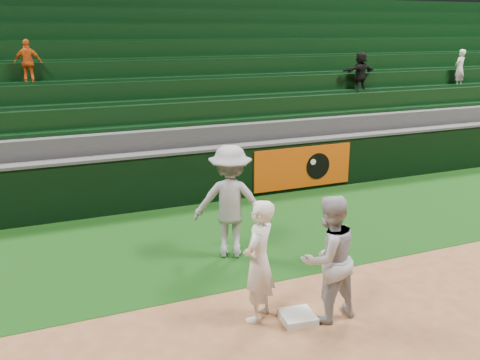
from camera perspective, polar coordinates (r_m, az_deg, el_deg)
name	(u,v)px	position (r m, az deg, el deg)	size (l,w,h in m)	color
ground	(293,312)	(7.74, 5.63, -13.80)	(70.00, 70.00, 0.00)	brown
foul_grass	(217,237)	(10.20, -2.51, -6.14)	(36.00, 4.20, 0.01)	black
first_base	(298,317)	(7.52, 6.16, -14.33)	(0.45, 0.45, 0.10)	silver
first_baseman	(259,261)	(7.18, 2.00, -8.64)	(0.62, 0.41, 1.69)	silver
baserunner	(328,258)	(7.28, 9.40, -8.25)	(0.85, 0.66, 1.75)	#A8ABB3
base_coach	(230,202)	(9.09, -1.03, -2.33)	(1.26, 0.73, 1.95)	#989BA4
field_wall	(182,177)	(11.99, -6.16, 0.33)	(36.00, 0.45, 1.25)	black
stadium_seating	(140,107)	(15.35, -10.58, 7.62)	(36.00, 5.95, 4.85)	#343437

